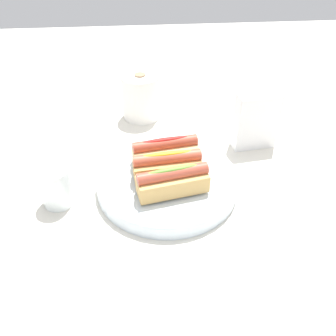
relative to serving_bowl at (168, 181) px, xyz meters
name	(u,v)px	position (x,y,z in m)	size (l,w,h in m)	color
ground_plane	(167,185)	(0.00, 0.01, -0.02)	(2.40, 2.40, 0.00)	silver
serving_bowl	(168,181)	(0.00, 0.00, 0.00)	(0.32, 0.32, 0.04)	silver
hotdog_front	(173,181)	(0.01, -0.05, 0.05)	(0.16, 0.08, 0.06)	tan
hotdog_back	(168,165)	(0.00, 0.00, 0.05)	(0.15, 0.06, 0.06)	tan
hotdog_side	(164,151)	(-0.01, 0.05, 0.05)	(0.16, 0.07, 0.06)	#DBB270
water_glass	(56,188)	(-0.24, -0.03, 0.02)	(0.07, 0.07, 0.09)	white
paper_towel_roll	(141,96)	(-0.05, 0.33, 0.05)	(0.11, 0.11, 0.13)	white
napkin_box	(256,121)	(0.24, 0.15, 0.06)	(0.11, 0.04, 0.15)	white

